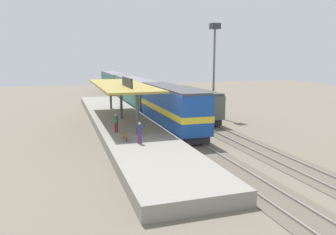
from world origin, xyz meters
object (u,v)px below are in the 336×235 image
object	(u,v)px
freight_car	(192,103)
platform_bench	(125,135)
locomotive	(171,108)
light_mast	(214,50)
person_waiting	(140,131)
passenger_carriage_front	(134,92)
passenger_carriage_rear	(114,82)
person_walking	(116,122)

from	to	relation	value
freight_car	platform_bench	bearing A→B (deg)	-132.19
locomotive	light_mast	bearing A→B (deg)	39.04
platform_bench	person_waiting	world-z (taller)	person_waiting
light_mast	person_waiting	bearing A→B (deg)	-132.86
passenger_carriage_front	passenger_carriage_rear	xyz separation A→B (m)	(0.00, 20.80, 0.00)
passenger_carriage_rear	person_walking	xyz separation A→B (m)	(-6.22, -41.83, -0.46)
passenger_carriage_front	person_walking	bearing A→B (deg)	-106.47
passenger_carriage_front	freight_car	world-z (taller)	passenger_carriage_front
locomotive	person_walking	distance (m)	6.94
platform_bench	freight_car	size ratio (longest dim) A/B	0.14
freight_car	passenger_carriage_rear	bearing A→B (deg)	97.87
locomotive	freight_car	xyz separation A→B (m)	(4.60, 5.54, -0.44)
freight_car	light_mast	size ratio (longest dim) A/B	1.03
passenger_carriage_front	freight_car	bearing A→B (deg)	-69.73
passenger_carriage_rear	freight_car	xyz separation A→B (m)	(4.60, -33.26, -0.34)
platform_bench	locomotive	xyz separation A→B (m)	(6.00, 6.15, 1.07)
locomotive	passenger_carriage_front	bearing A→B (deg)	90.00
platform_bench	light_mast	xyz separation A→B (m)	(13.80, 12.48, 7.05)
platform_bench	person_walking	distance (m)	3.17
passenger_carriage_front	person_waiting	size ratio (longest dim) A/B	11.70
locomotive	person_waiting	world-z (taller)	locomotive
freight_car	passenger_carriage_front	bearing A→B (deg)	110.27
freight_car	person_walking	xyz separation A→B (m)	(-10.82, -8.57, -0.12)
locomotive	freight_car	bearing A→B (deg)	50.30
light_mast	person_waiting	world-z (taller)	light_mast
platform_bench	passenger_carriage_front	size ratio (longest dim) A/B	0.08
platform_bench	locomotive	size ratio (longest dim) A/B	0.12
passenger_carriage_front	passenger_carriage_rear	bearing A→B (deg)	90.00
freight_car	locomotive	bearing A→B (deg)	-129.70
locomotive	light_mast	world-z (taller)	light_mast
platform_bench	person_waiting	xyz separation A→B (m)	(0.88, -1.45, 0.51)
locomotive	person_walking	xyz separation A→B (m)	(-6.22, -3.03, -0.56)
locomotive	person_walking	bearing A→B (deg)	-154.03
locomotive	person_waiting	distance (m)	9.18
passenger_carriage_rear	light_mast	bearing A→B (deg)	-76.49
passenger_carriage_front	platform_bench	bearing A→B (deg)	-103.95
freight_car	light_mast	distance (m)	7.22
platform_bench	light_mast	world-z (taller)	light_mast
locomotive	passenger_carriage_front	world-z (taller)	locomotive
passenger_carriage_front	person_waiting	world-z (taller)	passenger_carriage_front
light_mast	person_waiting	distance (m)	20.09
passenger_carriage_rear	person_waiting	size ratio (longest dim) A/B	11.70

